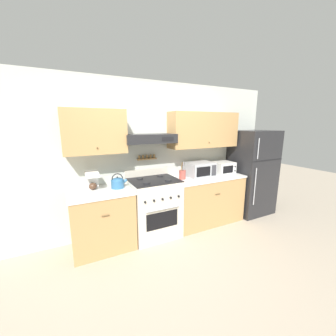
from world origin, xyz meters
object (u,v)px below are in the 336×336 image
object	(u,v)px
stove_range	(154,207)
coffee_maker	(92,181)
tea_kettle	(118,182)
refrigerator	(252,172)
microwave	(200,169)
utensil_crock	(182,174)
toaster_oven	(223,168)

from	to	relation	value
stove_range	coffee_maker	size ratio (longest dim) A/B	3.77
stove_range	tea_kettle	xyz separation A→B (m)	(-0.57, 0.05, 0.49)
coffee_maker	refrigerator	bearing A→B (deg)	-2.03
refrigerator	tea_kettle	distance (m)	2.78
coffee_maker	microwave	world-z (taller)	coffee_maker
microwave	utensil_crock	xyz separation A→B (m)	(-0.40, -0.02, -0.05)
coffee_maker	utensil_crock	bearing A→B (deg)	-1.07
coffee_maker	microwave	size ratio (longest dim) A/B	0.60
refrigerator	coffee_maker	xyz separation A→B (m)	(-3.14, 0.11, 0.18)
stove_range	utensil_crock	size ratio (longest dim) A/B	3.52
stove_range	refrigerator	distance (m)	2.24
microwave	stove_range	bearing A→B (deg)	-175.81
refrigerator	stove_range	bearing A→B (deg)	179.21
tea_kettle	coffee_maker	distance (m)	0.37
tea_kettle	coffee_maker	world-z (taller)	coffee_maker
tea_kettle	stove_range	bearing A→B (deg)	-5.34
tea_kettle	toaster_oven	xyz separation A→B (m)	(2.07, -0.00, 0.03)
coffee_maker	tea_kettle	bearing A→B (deg)	-4.44
stove_range	utensil_crock	distance (m)	0.75
microwave	toaster_oven	xyz separation A→B (m)	(0.54, -0.02, -0.02)
coffee_maker	microwave	bearing A→B (deg)	-0.30
stove_range	utensil_crock	bearing A→B (deg)	5.31
microwave	tea_kettle	bearing A→B (deg)	-179.33
refrigerator	utensil_crock	bearing A→B (deg)	177.08
refrigerator	utensil_crock	world-z (taller)	refrigerator
tea_kettle	utensil_crock	xyz separation A→B (m)	(1.14, 0.00, -0.00)
toaster_oven	microwave	bearing A→B (deg)	177.91
tea_kettle	utensil_crock	distance (m)	1.14
refrigerator	toaster_oven	xyz separation A→B (m)	(-0.71, 0.08, 0.15)
refrigerator	coffee_maker	bearing A→B (deg)	177.97
toaster_oven	coffee_maker	bearing A→B (deg)	179.30
tea_kettle	coffee_maker	xyz separation A→B (m)	(-0.36, 0.03, 0.06)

